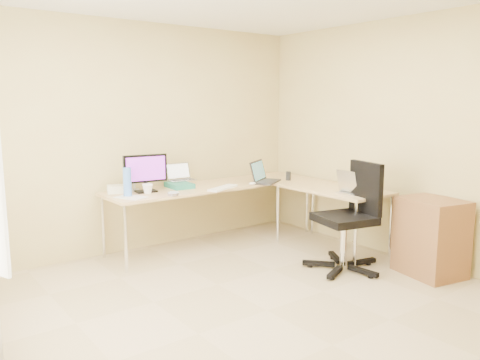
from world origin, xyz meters
TOP-DOWN VIEW (x-y plane):
  - floor at (0.00, 0.00)m, footprint 4.50×4.50m
  - wall_back at (0.00, 2.25)m, footprint 4.50×0.00m
  - wall_right at (2.10, 0.00)m, footprint 0.00×4.50m
  - desk_main at (0.72, 1.85)m, footprint 2.65×0.70m
  - desk_return at (1.70, 0.85)m, footprint 0.70×1.30m
  - monitor at (-0.14, 1.90)m, footprint 0.50×0.21m
  - book_stack at (0.29, 1.92)m, footprint 0.26×0.34m
  - laptop_center at (0.39, 2.05)m, footprint 0.32×0.25m
  - laptop_black at (1.33, 1.60)m, footprint 0.53×0.49m
  - keyboard at (0.65, 1.55)m, footprint 0.47×0.29m
  - mouse at (1.07, 1.55)m, footprint 0.11×0.08m
  - mug at (-0.17, 1.80)m, footprint 0.13×0.13m
  - cd_stack at (0.00, 1.55)m, footprint 0.13×0.13m
  - water_bottle at (-0.40, 1.79)m, footprint 0.09×0.09m
  - papers at (-0.40, 1.71)m, footprint 0.30×0.35m
  - white_box at (-0.40, 2.05)m, footprint 0.26×0.23m
  - desk_fan at (-0.20, 2.05)m, footprint 0.29×0.29m
  - black_cup at (1.66, 1.55)m, footprint 0.08×0.08m
  - laptop_return at (1.61, 0.48)m, footprint 0.32×0.25m
  - office_chair at (1.27, 0.29)m, footprint 0.80×0.80m
  - cabinet at (1.85, -0.32)m, footprint 0.58×0.67m

SIDE VIEW (x-z plane):
  - floor at x=0.00m, z-range 0.00..0.00m
  - cabinet at x=1.85m, z-range -0.05..0.77m
  - desk_main at x=0.72m, z-range 0.00..0.73m
  - desk_return at x=1.70m, z-range 0.00..0.73m
  - office_chair at x=1.27m, z-range -0.06..1.06m
  - papers at x=-0.40m, z-range 0.73..0.74m
  - keyboard at x=0.65m, z-range 0.73..0.75m
  - cd_stack at x=0.00m, z-range 0.73..0.76m
  - mouse at x=1.07m, z-range 0.73..0.76m
  - book_stack at x=0.29m, z-range 0.73..0.78m
  - white_box at x=-0.40m, z-range 0.73..0.81m
  - mug at x=-0.17m, z-range 0.73..0.84m
  - black_cup at x=1.66m, z-range 0.73..0.84m
  - laptop_return at x=1.61m, z-range 0.73..0.94m
  - laptop_black at x=1.33m, z-range 0.73..1.00m
  - desk_fan at x=-0.20m, z-range 0.73..1.03m
  - water_bottle at x=-0.40m, z-range 0.73..1.03m
  - laptop_center at x=0.39m, z-range 0.78..0.99m
  - monitor at x=-0.14m, z-range 0.73..1.15m
  - wall_back at x=0.00m, z-range -0.95..3.55m
  - wall_right at x=2.10m, z-range -0.95..3.55m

